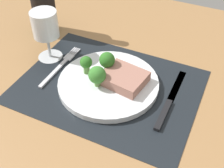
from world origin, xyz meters
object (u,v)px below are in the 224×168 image
Objects in this scene: knife at (169,103)px; wine_glass at (45,27)px; steak at (124,78)px; fork at (61,66)px; plate at (108,83)px; wine_bottle at (43,1)px.

knife is 38.59cm from wine_glass.
knife is at bearing -3.70° from steak.
fork is 31.84cm from knife.
fork is at bearing 176.33° from knife.
wine_glass is at bearing 168.61° from plate.
knife is 0.79× the size of wine_bottle.
wine_glass reaches higher than plate.
wine_glass is at bearing 173.33° from steak.
knife is 49.69cm from wine_bottle.
plate is 16.21cm from knife.
fork is 1.31× the size of wine_glass.
plate is at bearing -11.39° from wine_glass.
fork is (-15.63, 1.42, -0.55)cm from plate.
steak is 25.92cm from wine_glass.
fork is at bearing -44.84° from wine_bottle.
wine_glass is (-24.86, 2.91, 6.75)cm from steak.
wine_bottle is at bearing 159.70° from knife.
steak is at bearing -1.79° from fork.
knife is 1.57× the size of wine_glass.
wine_glass is (-37.25, 3.71, 9.39)cm from knife.
plate reaches higher than knife.
wine_bottle is (-30.05, 15.77, 9.44)cm from plate.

